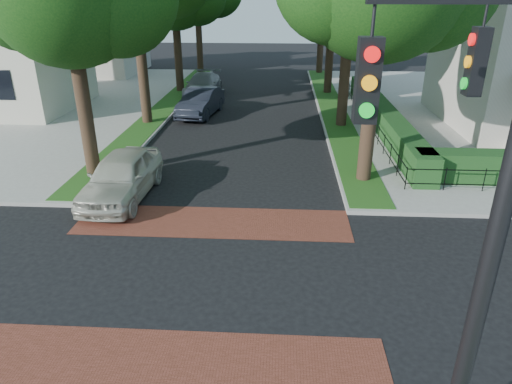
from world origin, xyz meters
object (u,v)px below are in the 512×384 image
traffic_signal (484,183)px  parked_car_rear (203,85)px  parked_car_middle (201,102)px  parked_car_front (122,176)px

traffic_signal → parked_car_rear: bearing=107.2°
traffic_signal → parked_car_rear: traffic_signal is taller
parked_car_middle → parked_car_rear: size_ratio=0.92×
parked_car_rear → parked_car_middle: bearing=-80.1°
traffic_signal → parked_car_rear: (-8.49, 27.41, -3.93)m
parked_car_middle → parked_car_rear: parked_car_middle is taller
parked_car_middle → parked_car_rear: 5.76m
parked_car_middle → parked_car_front: bearing=-85.9°
parked_car_front → parked_car_rear: bearing=92.0°
traffic_signal → parked_car_middle: traffic_signal is taller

